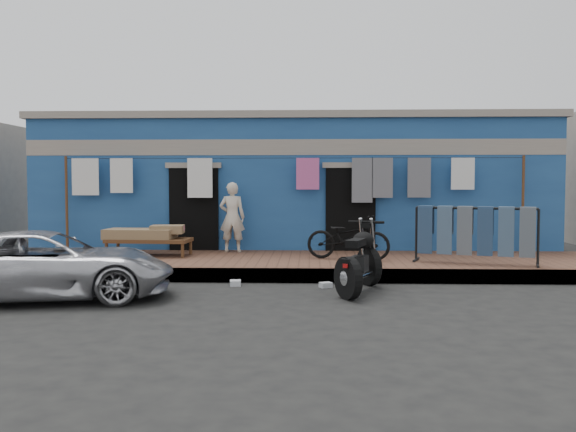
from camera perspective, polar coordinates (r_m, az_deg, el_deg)
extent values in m
plane|color=black|center=(9.24, -0.45, -7.80)|extent=(80.00, 80.00, 0.00)
cube|color=brown|center=(12.18, 0.17, -4.58)|extent=(28.00, 3.00, 0.25)
cube|color=gray|center=(10.74, -0.09, -5.59)|extent=(28.00, 0.10, 0.25)
cube|color=navy|center=(16.07, 0.64, 2.54)|extent=(12.00, 5.00, 3.20)
cube|color=#9E9384|center=(13.65, 0.39, 6.44)|extent=(12.00, 0.14, 0.35)
cube|color=#9E9384|center=(16.14, 0.64, 8.51)|extent=(12.20, 5.20, 0.16)
cube|color=black|center=(13.81, -8.79, 0.14)|extent=(1.10, 0.10, 2.10)
cube|color=black|center=(13.59, 5.86, 0.12)|extent=(1.10, 0.10, 2.10)
cylinder|color=brown|center=(14.37, -20.01, 1.10)|extent=(0.06, 0.06, 2.10)
cylinder|color=brown|center=(14.09, 21.12, 1.05)|extent=(0.06, 0.06, 2.10)
cylinder|color=black|center=(13.33, 0.35, 5.45)|extent=(10.00, 0.01, 0.01)
cube|color=silver|center=(14.21, -18.43, 3.50)|extent=(0.60, 0.02, 0.81)
cube|color=silver|center=(13.95, -15.32, 3.67)|extent=(0.50, 0.02, 0.76)
cube|color=silver|center=(13.53, -8.25, 3.54)|extent=(0.55, 0.02, 0.87)
cube|color=#C35394|center=(13.32, 1.86, 3.97)|extent=(0.50, 0.02, 0.69)
cube|color=slate|center=(13.36, 6.96, 3.34)|extent=(0.45, 0.02, 0.97)
cube|color=slate|center=(13.41, 8.82, 3.55)|extent=(0.45, 0.02, 0.87)
cube|color=slate|center=(13.52, 12.17, 3.52)|extent=(0.50, 0.02, 0.86)
cube|color=silver|center=(13.72, 16.04, 3.83)|extent=(0.50, 0.02, 0.69)
imported|color=silver|center=(9.84, -21.61, -4.19)|extent=(4.08, 2.51, 1.07)
imported|color=beige|center=(13.32, -5.25, -0.10)|extent=(0.56, 0.38, 1.52)
imported|color=black|center=(12.02, 5.64, -1.54)|extent=(1.74, 1.03, 1.07)
cube|color=silver|center=(10.28, 3.55, -6.46)|extent=(0.24, 0.22, 0.09)
cube|color=silver|center=(10.42, 5.52, -6.33)|extent=(0.21, 0.22, 0.09)
cube|color=silver|center=(10.48, -4.94, -6.26)|extent=(0.21, 0.25, 0.09)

